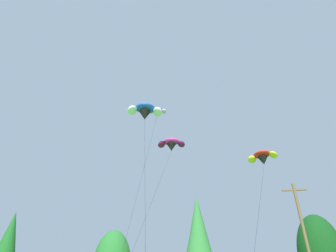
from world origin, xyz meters
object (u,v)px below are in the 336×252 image
parafoil_kite_high_purple (157,112)px  parafoil_kite_low_magenta (171,144)px  utility_pole (309,251)px  parafoil_kite_mid_blue_white (145,111)px  parafoil_kite_far_red_yellow (263,157)px

parafoil_kite_high_purple → parafoil_kite_low_magenta: size_ratio=1.18×
utility_pole → parafoil_kite_mid_blue_white: 20.21m
parafoil_kite_far_red_yellow → parafoil_kite_low_magenta: size_ratio=0.79×
parafoil_kite_far_red_yellow → parafoil_kite_low_magenta: bearing=156.4°
parafoil_kite_high_purple → parafoil_kite_mid_blue_white: 1.84m
parafoil_kite_far_red_yellow → parafoil_kite_low_magenta: (-8.88, 3.88, 4.04)m
parafoil_kite_high_purple → parafoil_kite_far_red_yellow: (10.24, -1.93, -7.35)m
utility_pole → parafoil_kite_far_red_yellow: 8.51m
parafoil_kite_mid_blue_white → parafoil_kite_far_red_yellow: size_ratio=1.47×
utility_pole → parafoil_kite_high_purple: size_ratio=0.61×
parafoil_kite_mid_blue_white → parafoil_kite_low_magenta: size_ratio=1.16×
utility_pole → parafoil_kite_mid_blue_white: size_ratio=0.62×
parafoil_kite_mid_blue_white → parafoil_kite_far_red_yellow: 13.19m
parafoil_kite_high_purple → parafoil_kite_low_magenta: (1.37, 1.95, -3.31)m
parafoil_kite_low_magenta → parafoil_kite_mid_blue_white: bearing=-127.9°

